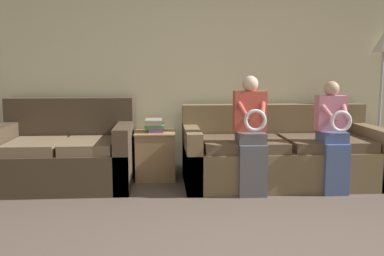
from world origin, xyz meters
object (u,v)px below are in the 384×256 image
Objects in this scene: couch_main at (280,155)px; child_right_seated at (333,132)px; child_left_seated at (251,131)px; side_shelf at (155,154)px; book_stack at (155,125)px; couch_side at (66,156)px; floor_lamp at (383,58)px.

child_right_seated reaches higher than couch_main.
side_shelf is at bearing 145.33° from child_left_seated.
couch_side is at bearing -166.69° from book_stack.
book_stack is (-0.01, 0.01, 0.34)m from side_shelf.
child_right_seated is at bearing -20.61° from book_stack.
couch_main is at bearing 136.30° from child_right_seated.
floor_lamp reaches higher than child_left_seated.
book_stack is at bearing -179.24° from floor_lamp.
couch_side reaches higher than book_stack.
couch_main is at bearing 43.33° from child_left_seated.
couch_side is 0.85× the size of floor_lamp.
side_shelf is (-0.98, 0.68, -0.37)m from child_left_seated.
child_left_seated reaches higher than couch_main.
book_stack is (-1.41, 0.28, 0.32)m from couch_main.
couch_side is at bearing 170.68° from child_right_seated.
couch_main is 3.92× the size of side_shelf.
book_stack is (0.97, 0.23, 0.30)m from couch_side.
floor_lamp is (2.70, 0.04, 1.11)m from side_shelf.
side_shelf is 0.32× the size of floor_lamp.
side_shelf is 2.92m from floor_lamp.
floor_lamp reaches higher than couch_side.
couch_side is at bearing 166.88° from child_left_seated.
book_stack is 2.81m from floor_lamp.
book_stack is at bearing 168.65° from couch_main.
couch_main is 0.67m from child_right_seated.
floor_lamp is at bearing 39.98° from child_right_seated.
side_shelf is at bearing 168.93° from couch_main.
child_right_seated is (2.81, -0.46, 0.30)m from couch_side.
floor_lamp is at bearing 0.94° from side_shelf.
book_stack is (-1.84, 0.69, 0.00)m from child_right_seated.
couch_side is 1.00m from side_shelf.
side_shelf is (0.98, 0.22, -0.04)m from couch_side.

